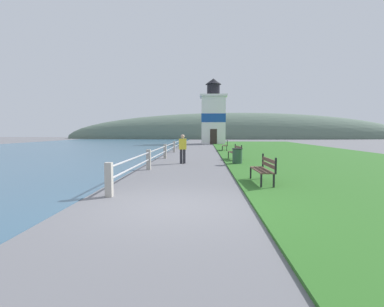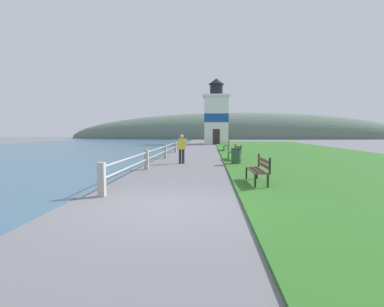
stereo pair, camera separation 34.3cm
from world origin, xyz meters
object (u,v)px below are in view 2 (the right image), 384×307
Objects in this scene: park_bench_far at (227,145)px; person_strolling at (182,148)px; park_bench_near at (259,168)px; trash_bin at (236,156)px; park_bench_midway at (235,151)px; lighthouse at (216,116)px.

park_bench_far is 10.79m from person_strolling.
person_strolling is at bearing -65.45° from park_bench_near.
person_strolling is 2.90m from trash_bin.
park_bench_near and park_bench_far have the same top height.
park_bench_far is 1.11× the size of person_strolling.
park_bench_midway is at bearing 86.29° from trash_bin.
park_bench_midway is at bearing -88.33° from lighthouse.
person_strolling is at bearing -95.28° from lighthouse.
trash_bin is at bearing -88.78° from lighthouse.
park_bench_near is 1.00× the size of park_bench_far.
park_bench_near is 0.99× the size of park_bench_midway.
person_strolling is (-3.08, 6.13, 0.30)m from park_bench_near.
lighthouse is 5.67× the size of person_strolling.
lighthouse reaches higher than park_bench_far.
lighthouse is at bearing -83.21° from park_bench_far.
park_bench_midway is 1.11× the size of person_strolling.
lighthouse reaches higher than park_bench_near.
park_bench_midway is 2.17m from trash_bin.
park_bench_far is at bearing -87.36° from lighthouse.
lighthouse reaches higher than trash_bin.
lighthouse is 10.44× the size of trash_bin.
park_bench_far is (-0.09, 16.49, -0.00)m from park_bench_near.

